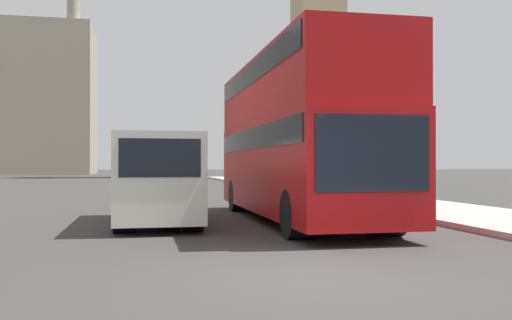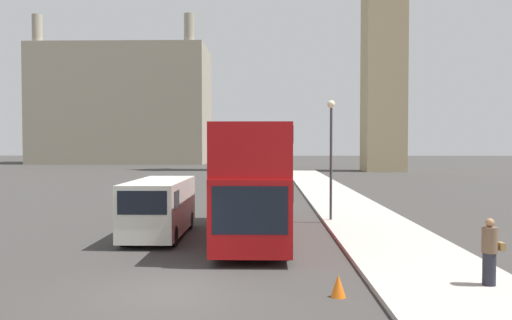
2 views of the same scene
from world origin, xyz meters
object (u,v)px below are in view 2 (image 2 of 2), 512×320
at_px(red_double_decker_bus, 254,176).
at_px(pedestrian, 490,252).
at_px(street_lamp, 331,141).
at_px(white_van, 159,207).

relative_size(red_double_decker_bus, pedestrian, 6.07).
distance_m(red_double_decker_bus, street_lamp, 5.30).
distance_m(pedestrian, street_lamp, 11.43).
height_order(white_van, street_lamp, street_lamp).
bearing_deg(street_lamp, white_van, -152.37).
height_order(white_van, pedestrian, white_van).
bearing_deg(red_double_decker_bus, street_lamp, 47.23).
distance_m(white_van, pedestrian, 12.03).
relative_size(red_double_decker_bus, street_lamp, 1.83).
bearing_deg(white_van, red_double_decker_bus, 0.37).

